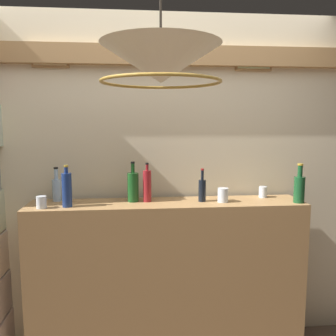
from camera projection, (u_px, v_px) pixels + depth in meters
panelled_rear_partition at (164, 173)px, 2.71m from camera, size 3.67×0.15×2.49m
bar_shelf_unit at (167, 279)px, 2.56m from camera, size 1.94×0.35×1.14m
liquor_bottle_gin at (67, 189)px, 2.34m from camera, size 0.07×0.07×0.28m
liquor_bottle_sherry at (133, 186)px, 2.50m from camera, size 0.08×0.08×0.28m
liquor_bottle_brandy at (299, 188)px, 2.46m from camera, size 0.07×0.07×0.28m
liquor_bottle_vermouth at (57, 189)px, 2.51m from camera, size 0.06×0.06×0.24m
liquor_bottle_port at (147, 186)px, 2.49m from camera, size 0.06×0.06×0.28m
liquor_bottle_whiskey at (202, 189)px, 2.50m from camera, size 0.05×0.05×0.24m
glass_tumbler_rocks at (41, 202)px, 2.31m from camera, size 0.07×0.07×0.08m
glass_tumbler_highball at (263, 192)px, 2.64m from camera, size 0.06×0.06×0.08m
glass_tumbler_shot at (223, 195)px, 2.49m from camera, size 0.08×0.08×0.10m
pendant_lamp at (161, 65)px, 1.74m from camera, size 0.61×0.61×0.57m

